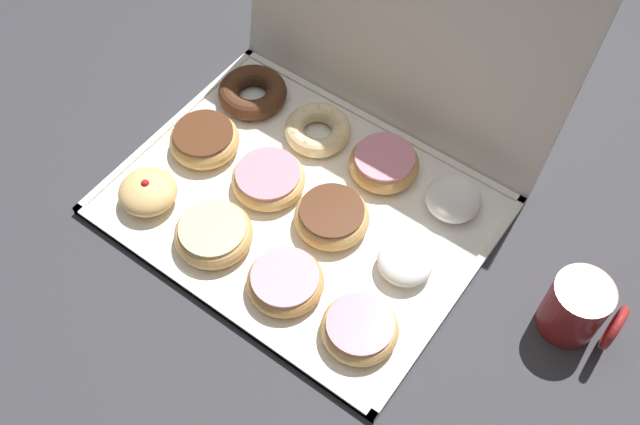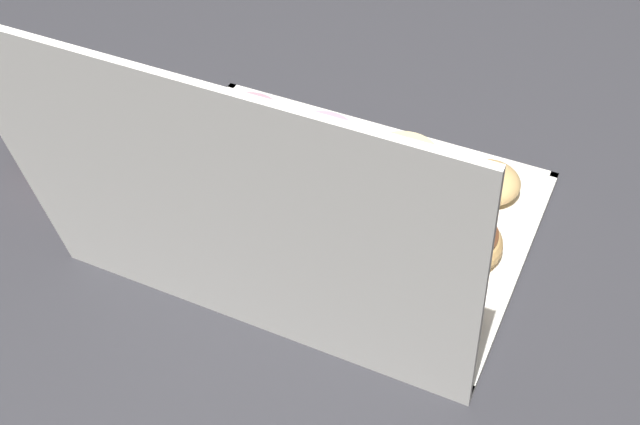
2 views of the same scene
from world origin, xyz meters
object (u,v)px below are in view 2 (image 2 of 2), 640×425
chocolate_cake_ring_donut_8 (431,310)px  pink_frosted_donut_10 (240,245)px  jelly_filled_donut_0 (489,182)px  pink_frosted_donut_5 (370,212)px  pink_frosted_donut_3 (248,118)px  chocolate_frosted_donut_4 (461,240)px  cruller_donut_9 (329,275)px  chocolate_frosted_donut_6 (290,188)px  coffee_mug (53,135)px  glazed_ring_donut_1 (404,161)px  donut_box (328,213)px  powdered_filled_donut_7 (212,163)px  powdered_filled_donut_11 (160,219)px  pink_frosted_donut_2 (322,138)px

chocolate_cake_ring_donut_8 → pink_frosted_donut_10: (0.27, 0.00, 0.00)m
jelly_filled_donut_0 → pink_frosted_donut_5: bearing=43.7°
jelly_filled_donut_0 → pink_frosted_donut_3: 0.40m
chocolate_frosted_donut_4 → cruller_donut_9: bearing=44.0°
jelly_filled_donut_0 → pink_frosted_donut_10: bearing=44.9°
pink_frosted_donut_3 → chocolate_frosted_donut_4: bearing=162.4°
chocolate_frosted_donut_6 → chocolate_cake_ring_donut_8: 0.29m
chocolate_frosted_donut_6 → cruller_donut_9: bearing=133.1°
jelly_filled_donut_0 → coffee_mug: bearing=17.5°
pink_frosted_donut_3 → chocolate_frosted_donut_4: chocolate_frosted_donut_4 is taller
glazed_ring_donut_1 → cruller_donut_9: size_ratio=1.07×
donut_box → glazed_ring_donut_1: size_ratio=4.75×
donut_box → coffee_mug: 0.44m
glazed_ring_donut_1 → pink_frosted_donut_3: bearing=0.5°
glazed_ring_donut_1 → pink_frosted_donut_10: size_ratio=1.05×
glazed_ring_donut_1 → chocolate_cake_ring_donut_8: 0.29m
pink_frosted_donut_5 → powdered_filled_donut_7: size_ratio=1.41×
coffee_mug → chocolate_frosted_donut_6: bearing=-170.0°
donut_box → powdered_filled_donut_11: bearing=35.2°
donut_box → chocolate_frosted_donut_6: bearing=-0.2°
pink_frosted_donut_2 → donut_box: bearing=118.4°
donut_box → jelly_filled_donut_0: size_ratio=6.19×
jelly_filled_donut_0 → glazed_ring_donut_1: (0.13, 0.00, -0.00)m
pink_frosted_donut_3 → coffee_mug: 0.30m
glazed_ring_donut_1 → chocolate_frosted_donut_6: bearing=45.5°
pink_frosted_donut_5 → chocolate_cake_ring_donut_8: same height
chocolate_frosted_donut_6 → powdered_filled_donut_7: 0.13m
pink_frosted_donut_5 → pink_frosted_donut_10: pink_frosted_donut_10 is taller
pink_frosted_donut_10 → coffee_mug: size_ratio=1.11×
chocolate_frosted_donut_6 → pink_frosted_donut_3: bearing=-42.5°
chocolate_cake_ring_donut_8 → pink_frosted_donut_3: bearing=-32.7°
pink_frosted_donut_2 → chocolate_frosted_donut_6: chocolate_frosted_donut_6 is taller
chocolate_frosted_donut_4 → coffee_mug: coffee_mug is taller
chocolate_cake_ring_donut_8 → powdered_filled_donut_11: (0.40, 0.01, 0.01)m
chocolate_frosted_donut_4 → jelly_filled_donut_0: bearing=-90.3°
glazed_ring_donut_1 → pink_frosted_donut_3: glazed_ring_donut_1 is taller
chocolate_cake_ring_donut_8 → powdered_filled_donut_11: bearing=0.9°
jelly_filled_donut_0 → pink_frosted_donut_5: 0.19m
pink_frosted_donut_2 → chocolate_frosted_donut_6: 0.13m
chocolate_frosted_donut_4 → powdered_filled_donut_11: powdered_filled_donut_11 is taller
glazed_ring_donut_1 → powdered_filled_donut_11: size_ratio=1.36×
jelly_filled_donut_0 → coffee_mug: (0.63, 0.20, 0.02)m
chocolate_frosted_donut_4 → pink_frosted_donut_3: bearing=-17.6°
glazed_ring_donut_1 → chocolate_frosted_donut_4: (-0.13, 0.13, 0.00)m
pink_frosted_donut_2 → coffee_mug: bearing=28.4°
cruller_donut_9 → pink_frosted_donut_10: size_ratio=0.98×
chocolate_frosted_donut_4 → pink_frosted_donut_10: (0.27, 0.14, -0.00)m
pink_frosted_donut_3 → pink_frosted_donut_5: (-0.26, 0.12, 0.00)m
cruller_donut_9 → coffee_mug: bearing=-7.5°
pink_frosted_donut_10 → coffee_mug: coffee_mug is taller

